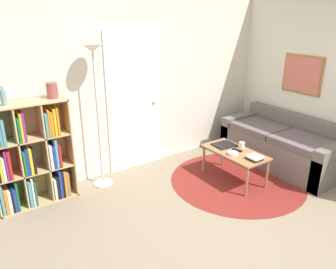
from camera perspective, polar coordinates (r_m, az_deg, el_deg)
name	(u,v)px	position (r m, az deg, el deg)	size (l,w,h in m)	color
ground_plane	(246,245)	(3.63, 13.42, -18.27)	(14.00, 14.00, 0.00)	gray
wall_back	(133,83)	(4.75, -6.16, 8.91)	(7.62, 0.11, 2.60)	silver
wall_right	(304,77)	(5.49, 22.54, 9.20)	(0.08, 5.27, 2.60)	silver
rug	(237,180)	(4.78, 11.92, -7.79)	(1.87, 1.87, 0.01)	maroon
bookshelf	(29,158)	(4.26, -23.01, -3.79)	(0.93, 0.34, 1.28)	tan
floor_lamp	(94,74)	(4.18, -12.71, 10.29)	(0.27, 0.27, 1.89)	#B7B7BC
couch	(283,146)	(5.39, 19.47, -1.87)	(0.83, 1.83, 0.75)	#66605B
coffee_table	(235,155)	(4.63, 11.54, -3.45)	(0.47, 0.92, 0.44)	#996B42
laptop	(224,145)	(4.77, 9.75, -1.77)	(0.32, 0.26, 0.02)	black
bowl	(233,153)	(4.49, 11.21, -3.24)	(0.14, 0.14, 0.04)	silver
book_stack_on_table	(254,158)	(4.40, 14.82, -3.94)	(0.16, 0.19, 0.05)	black
cup	(242,145)	(4.73, 12.71, -1.80)	(0.08, 0.08, 0.08)	white
remote	(237,150)	(4.63, 11.97, -2.66)	(0.07, 0.15, 0.02)	black
bottle_right	(4,97)	(4.00, -26.72, 5.78)	(0.07, 0.07, 0.21)	#6B93A3
vase_on_shelf	(52,90)	(4.11, -19.52, 7.25)	(0.13, 0.13, 0.19)	#934C47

